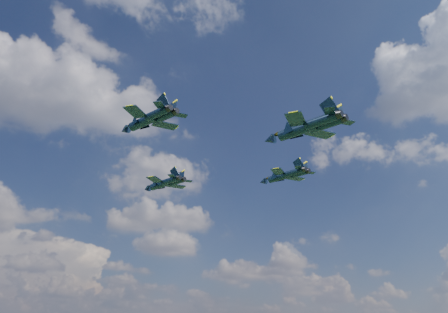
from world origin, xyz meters
TOP-DOWN VIEW (x-y plane):
  - jet_lead at (-9.77, 20.43)m, footprint 10.36×13.73m
  - jet_left at (-17.12, -3.95)m, footprint 11.38×14.69m
  - jet_right at (17.24, 13.14)m, footprint 10.70×14.36m
  - jet_slot at (9.89, -10.98)m, footprint 13.08×17.38m

SIDE VIEW (x-z plane):
  - jet_lead at x=-9.77m, z-range 62.43..65.79m
  - jet_right at x=17.24m, z-range 64.60..68.09m
  - jet_slot at x=9.89m, z-range 64.33..68.58m
  - jet_left at x=-17.12m, z-range 65.78..69.41m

